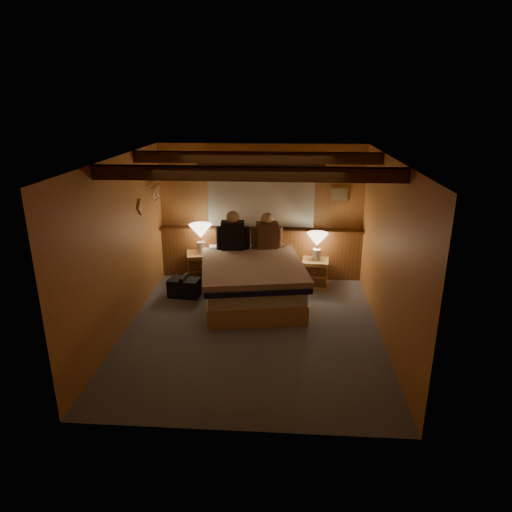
# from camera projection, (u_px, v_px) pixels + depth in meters

# --- Properties ---
(floor) EXTENTS (4.20, 4.20, 0.00)m
(floor) POSITION_uv_depth(u_px,v_px,m) (252.00, 330.00, 6.50)
(floor) COLOR #575D68
(floor) RESTS_ON ground
(ceiling) EXTENTS (4.20, 4.20, 0.00)m
(ceiling) POSITION_uv_depth(u_px,v_px,m) (252.00, 159.00, 5.71)
(ceiling) COLOR #B77F44
(ceiling) RESTS_ON wall_back
(wall_back) EXTENTS (3.60, 0.00, 3.60)m
(wall_back) POSITION_uv_depth(u_px,v_px,m) (261.00, 213.00, 8.09)
(wall_back) COLOR #DE904F
(wall_back) RESTS_ON floor
(wall_left) EXTENTS (0.00, 4.20, 4.20)m
(wall_left) POSITION_uv_depth(u_px,v_px,m) (121.00, 247.00, 6.22)
(wall_left) COLOR #DE904F
(wall_left) RESTS_ON floor
(wall_right) EXTENTS (0.00, 4.20, 4.20)m
(wall_right) POSITION_uv_depth(u_px,v_px,m) (388.00, 253.00, 5.99)
(wall_right) COLOR #DE904F
(wall_right) RESTS_ON floor
(wall_front) EXTENTS (3.60, 0.00, 3.60)m
(wall_front) POSITION_uv_depth(u_px,v_px,m) (234.00, 322.00, 4.13)
(wall_front) COLOR #DE904F
(wall_front) RESTS_ON floor
(wainscot) EXTENTS (3.60, 0.23, 0.94)m
(wainscot) POSITION_uv_depth(u_px,v_px,m) (261.00, 252.00, 8.26)
(wainscot) COLOR brown
(wainscot) RESTS_ON wall_back
(curtain_window) EXTENTS (2.18, 0.09, 1.11)m
(curtain_window) POSITION_uv_depth(u_px,v_px,m) (261.00, 196.00, 7.91)
(curtain_window) COLOR #4E3013
(curtain_window) RESTS_ON wall_back
(ceiling_beams) EXTENTS (3.60, 1.65, 0.16)m
(ceiling_beams) POSITION_uv_depth(u_px,v_px,m) (253.00, 165.00, 5.88)
(ceiling_beams) COLOR #4E3013
(ceiling_beams) RESTS_ON ceiling
(coat_rail) EXTENTS (0.05, 0.55, 0.24)m
(coat_rail) POSITION_uv_depth(u_px,v_px,m) (156.00, 191.00, 7.55)
(coat_rail) COLOR silver
(coat_rail) RESTS_ON wall_left
(framed_print) EXTENTS (0.30, 0.04, 0.25)m
(framed_print) POSITION_uv_depth(u_px,v_px,m) (339.00, 195.00, 7.86)
(framed_print) COLOR tan
(framed_print) RESTS_ON wall_back
(bed) EXTENTS (1.84, 2.23, 0.68)m
(bed) POSITION_uv_depth(u_px,v_px,m) (252.00, 280.00, 7.32)
(bed) COLOR tan
(bed) RESTS_ON floor
(nightstand_left) EXTENTS (0.57, 0.53, 0.54)m
(nightstand_left) POSITION_uv_depth(u_px,v_px,m) (202.00, 267.00, 8.13)
(nightstand_left) COLOR tan
(nightstand_left) RESTS_ON floor
(nightstand_right) EXTENTS (0.47, 0.43, 0.49)m
(nightstand_right) POSITION_uv_depth(u_px,v_px,m) (315.00, 273.00, 7.93)
(nightstand_right) COLOR tan
(nightstand_right) RESTS_ON floor
(lamp_left) EXTENTS (0.39, 0.39, 0.51)m
(lamp_left) POSITION_uv_depth(u_px,v_px,m) (201.00, 233.00, 7.96)
(lamp_left) COLOR beige
(lamp_left) RESTS_ON nightstand_left
(lamp_right) EXTENTS (0.36, 0.36, 0.47)m
(lamp_right) POSITION_uv_depth(u_px,v_px,m) (317.00, 241.00, 7.78)
(lamp_right) COLOR beige
(lamp_right) RESTS_ON nightstand_right
(person_left) EXTENTS (0.57, 0.25, 0.69)m
(person_left) POSITION_uv_depth(u_px,v_px,m) (233.00, 233.00, 7.72)
(person_left) COLOR black
(person_left) RESTS_ON bed
(person_right) EXTENTS (0.53, 0.27, 0.65)m
(person_right) POSITION_uv_depth(u_px,v_px,m) (267.00, 234.00, 7.78)
(person_right) COLOR #482B1C
(person_right) RESTS_ON bed
(duffel_bag) EXTENTS (0.53, 0.36, 0.36)m
(duffel_bag) POSITION_uv_depth(u_px,v_px,m) (184.00, 287.00, 7.55)
(duffel_bag) COLOR black
(duffel_bag) RESTS_ON floor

